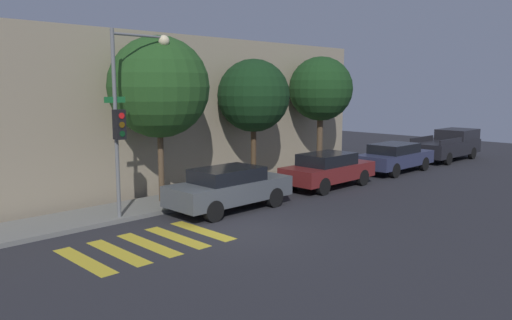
# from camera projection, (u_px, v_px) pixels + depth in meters

# --- Properties ---
(ground_plane) EXTENTS (60.00, 60.00, 0.00)m
(ground_plane) POSITION_uv_depth(u_px,v_px,m) (241.00, 231.00, 14.61)
(ground_plane) COLOR #28282D
(sidewalk) EXTENTS (26.00, 2.15, 0.14)m
(sidewalk) POSITION_uv_depth(u_px,v_px,m) (159.00, 204.00, 17.60)
(sidewalk) COLOR slate
(sidewalk) RESTS_ON ground
(building_row) EXTENTS (26.00, 6.00, 6.21)m
(building_row) POSITION_uv_depth(u_px,v_px,m) (94.00, 113.00, 20.31)
(building_row) COLOR gray
(building_row) RESTS_ON ground
(crosswalk) EXTENTS (4.09, 2.60, 0.00)m
(crosswalk) POSITION_uv_depth(u_px,v_px,m) (149.00, 244.00, 13.33)
(crosswalk) COLOR gold
(crosswalk) RESTS_ON ground
(traffic_light_pole) EXTENTS (2.36, 0.56, 5.90)m
(traffic_light_pole) POSITION_uv_depth(u_px,v_px,m) (129.00, 102.00, 15.34)
(traffic_light_pole) COLOR slate
(traffic_light_pole) RESTS_ON ground
(sedan_near_corner) EXTENTS (4.47, 1.79, 1.47)m
(sedan_near_corner) POSITION_uv_depth(u_px,v_px,m) (229.00, 187.00, 16.95)
(sedan_near_corner) COLOR #4C5156
(sedan_near_corner) RESTS_ON ground
(sedan_middle) EXTENTS (4.40, 1.80, 1.45)m
(sedan_middle) POSITION_uv_depth(u_px,v_px,m) (328.00, 169.00, 20.79)
(sedan_middle) COLOR maroon
(sedan_middle) RESTS_ON ground
(sedan_far_end) EXTENTS (4.60, 1.87, 1.42)m
(sedan_far_end) POSITION_uv_depth(u_px,v_px,m) (395.00, 157.00, 24.55)
(sedan_far_end) COLOR #2D3351
(sedan_far_end) RESTS_ON ground
(pickup_truck) EXTENTS (5.21, 1.94, 1.71)m
(pickup_truck) POSITION_uv_depth(u_px,v_px,m) (449.00, 145.00, 28.72)
(pickup_truck) COLOR black
(pickup_truck) RESTS_ON ground
(tree_near_corner) EXTENTS (3.53, 3.53, 5.94)m
(tree_near_corner) POSITION_uv_depth(u_px,v_px,m) (159.00, 87.00, 17.26)
(tree_near_corner) COLOR brown
(tree_near_corner) RESTS_ON ground
(tree_midblock) EXTENTS (3.00, 3.00, 5.32)m
(tree_midblock) POSITION_uv_depth(u_px,v_px,m) (254.00, 96.00, 20.52)
(tree_midblock) COLOR #4C3823
(tree_midblock) RESTS_ON ground
(tree_far_end) EXTENTS (3.03, 3.03, 5.60)m
(tree_far_end) POSITION_uv_depth(u_px,v_px,m) (321.00, 89.00, 23.59)
(tree_far_end) COLOR brown
(tree_far_end) RESTS_ON ground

